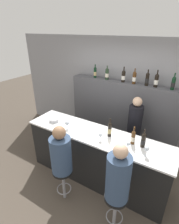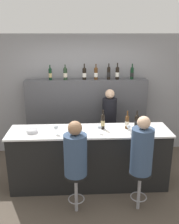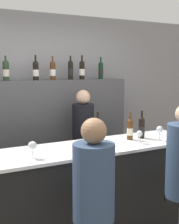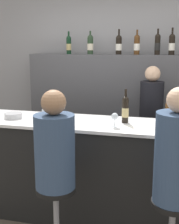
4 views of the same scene
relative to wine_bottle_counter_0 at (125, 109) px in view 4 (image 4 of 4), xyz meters
name	(u,v)px [view 4 (image 4 of 4)]	position (x,y,z in m)	size (l,w,h in m)	color
wall_back	(123,81)	(-0.23, 1.40, 0.12)	(6.40, 0.05, 2.60)	gray
bar_counter	(101,171)	(-0.23, -0.05, -0.66)	(2.73, 0.67, 1.05)	black
back_bar_cabinet	(120,116)	(-0.23, 1.17, -0.34)	(2.55, 0.28, 1.68)	#4C4C51
wine_bottle_counter_0	(125,109)	(0.00, 0.00, 0.00)	(0.07, 0.07, 0.34)	black
wine_bottle_counter_1	(168,113)	(0.42, 0.00, -0.02)	(0.07, 0.07, 0.31)	#4C2D14
wine_bottle_backbar_0	(69,45)	(-0.97, 1.17, 0.63)	(0.07, 0.07, 0.31)	black
wine_bottle_backbar_1	(90,44)	(-0.66, 1.17, 0.63)	(0.08, 0.08, 0.31)	#233823
wine_bottle_backbar_2	(119,45)	(-0.27, 1.17, 0.63)	(0.08, 0.08, 0.33)	black
wine_bottle_backbar_3	(137,44)	(-0.03, 1.17, 0.63)	(0.08, 0.08, 0.32)	#4C2D14
wine_bottle_backbar_4	(158,44)	(0.23, 1.17, 0.64)	(0.07, 0.07, 0.33)	black
wine_bottle_backbar_5	(172,44)	(0.41, 1.17, 0.64)	(0.08, 0.08, 0.34)	black
wine_glass_0	(46,112)	(-0.78, -0.19, -0.03)	(0.08, 0.08, 0.15)	silver
wine_glass_1	(115,117)	(-0.07, -0.19, -0.04)	(0.07, 0.07, 0.14)	silver
wine_glass_2	(167,120)	(0.41, -0.19, -0.04)	(0.07, 0.07, 0.14)	silver
metal_bowl	(13,116)	(-1.18, -0.11, -0.11)	(0.19, 0.19, 0.06)	#B7B7BC
tasting_menu	(135,130)	(0.13, -0.26, -0.14)	(0.21, 0.30, 0.00)	white
bar_stool_left	(56,203)	(-0.47, -0.75, -0.69)	(0.34, 0.34, 0.64)	gray
guest_seated_left	(55,147)	(-0.47, -0.75, -0.19)	(0.33, 0.33, 0.82)	#334766
bar_stool_right	(172,218)	(0.49, -0.75, -0.69)	(0.34, 0.34, 0.64)	gray
guest_seated_right	(176,154)	(0.49, -0.75, -0.16)	(0.32, 0.32, 0.88)	#334766
bartender	(150,134)	(0.21, 0.75, -0.45)	(0.28, 0.28, 1.57)	black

